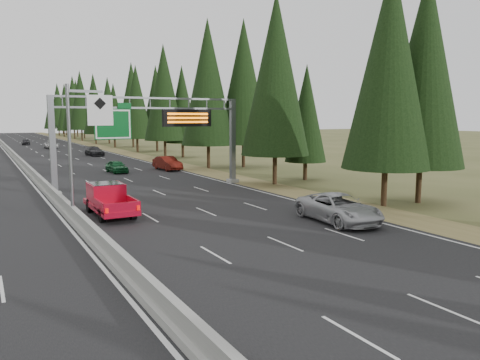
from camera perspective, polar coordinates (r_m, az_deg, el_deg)
name	(u,v)px	position (r m, az deg, el deg)	size (l,w,h in m)	color
road	(12,156)	(84.03, -26.00, 2.65)	(32.00, 260.00, 0.08)	black
shoulder_right	(122,152)	(86.85, -14.19, 3.31)	(3.60, 260.00, 0.06)	olive
median_barrier	(12,154)	(84.01, -26.01, 2.90)	(0.70, 260.00, 0.85)	gray
sign_gantry	(158,128)	(40.89, -9.91, 6.26)	(16.75, 0.98, 7.80)	slate
hov_sign_pole	(80,142)	(29.16, -18.92, 4.41)	(2.80, 0.50, 8.00)	slate
tree_row_right	(144,98)	(87.29, -11.61, 9.74)	(11.95, 240.52, 18.72)	black
silver_minivan	(339,208)	(27.93, 11.93, -3.37)	(2.73, 5.93, 1.65)	#A8A9AC
red_pickup	(108,197)	(30.64, -15.80, -2.06)	(2.12, 5.95, 1.94)	black
car_ahead_green	(117,166)	(53.78, -14.80, 1.60)	(1.63, 4.05, 1.38)	#125226
car_ahead_dkred	(167,163)	(55.32, -8.85, 2.04)	(1.70, 4.86, 1.60)	#56130C
car_ahead_dkgrey	(94,151)	(79.01, -17.32, 3.37)	(2.06, 5.07, 1.47)	#232326
car_ahead_white	(51,145)	(101.07, -22.05, 3.99)	(2.36, 5.12, 1.42)	silver
car_ahead_far	(26,142)	(116.83, -24.66, 4.26)	(1.64, 4.07, 1.39)	black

